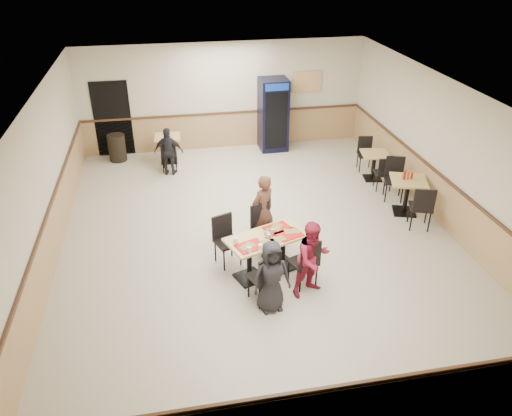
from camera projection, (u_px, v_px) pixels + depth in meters
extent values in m
plane|color=beige|center=(258.00, 235.00, 10.45)|extent=(10.00, 10.00, 0.00)
plane|color=silver|center=(258.00, 94.00, 8.99)|extent=(10.00, 10.00, 0.00)
plane|color=beige|center=(224.00, 97.00, 14.01)|extent=(8.00, 0.00, 8.00)
plane|color=beige|center=(346.00, 359.00, 5.43)|extent=(8.00, 0.00, 8.00)
plane|color=beige|center=(42.00, 187.00, 9.06)|extent=(0.00, 10.00, 10.00)
plane|color=beige|center=(446.00, 155.00, 10.37)|extent=(0.00, 10.00, 10.00)
cube|color=tan|center=(225.00, 130.00, 14.48)|extent=(7.98, 0.03, 1.00)
cube|color=tan|center=(437.00, 197.00, 10.86)|extent=(0.03, 9.98, 1.00)
cube|color=#472B19|center=(224.00, 113.00, 14.21)|extent=(7.98, 0.04, 0.06)
cube|color=black|center=(113.00, 119.00, 13.70)|extent=(1.00, 0.02, 2.10)
cube|color=orange|center=(307.00, 82.00, 14.23)|extent=(0.85, 0.02, 0.60)
cube|color=black|center=(249.00, 277.00, 9.14)|extent=(0.60, 0.60, 0.04)
cylinder|color=black|center=(249.00, 260.00, 8.95)|extent=(0.09, 0.09, 0.71)
cube|color=#DABA6A|center=(249.00, 243.00, 8.78)|extent=(0.94, 0.94, 0.04)
cube|color=black|center=(283.00, 265.00, 9.47)|extent=(0.60, 0.60, 0.04)
cylinder|color=black|center=(283.00, 249.00, 9.28)|extent=(0.09, 0.09, 0.71)
cube|color=#DABA6A|center=(284.00, 232.00, 9.11)|extent=(0.94, 0.94, 0.04)
imported|color=black|center=(271.00, 277.00, 8.12)|extent=(0.68, 0.49, 1.29)
imported|color=maroon|center=(313.00, 259.00, 8.47)|extent=(0.83, 0.74, 1.39)
imported|color=brown|center=(263.00, 211.00, 9.82)|extent=(0.66, 0.59, 1.51)
imported|color=black|center=(169.00, 152.00, 12.75)|extent=(0.78, 0.44, 1.26)
cube|color=red|center=(288.00, 235.00, 8.97)|extent=(0.56, 0.49, 0.02)
cube|color=red|center=(277.00, 228.00, 9.16)|extent=(0.56, 0.49, 0.02)
cube|color=red|center=(250.00, 246.00, 8.64)|extent=(0.56, 0.49, 0.02)
cylinder|color=silver|center=(292.00, 232.00, 9.06)|extent=(0.24, 0.24, 0.01)
cube|color=tan|center=(292.00, 231.00, 9.06)|extent=(0.28, 0.20, 0.02)
cylinder|color=silver|center=(278.00, 240.00, 8.82)|extent=(0.24, 0.24, 0.01)
cube|color=tan|center=(278.00, 240.00, 8.81)|extent=(0.32, 0.28, 0.02)
cylinder|color=silver|center=(248.00, 247.00, 8.62)|extent=(0.24, 0.24, 0.01)
cube|color=tan|center=(248.00, 247.00, 8.62)|extent=(0.32, 0.31, 0.02)
cylinder|color=silver|center=(277.00, 228.00, 9.19)|extent=(0.24, 0.24, 0.01)
cube|color=tan|center=(277.00, 227.00, 9.18)|extent=(0.30, 0.32, 0.02)
cylinder|color=silver|center=(267.00, 243.00, 8.74)|extent=(0.24, 0.24, 0.01)
cube|color=tan|center=(267.00, 242.00, 8.74)|extent=(0.29, 0.20, 0.02)
cylinder|color=white|center=(260.00, 247.00, 8.55)|extent=(0.08, 0.08, 0.10)
cylinder|color=white|center=(236.00, 240.00, 8.72)|extent=(0.08, 0.08, 0.10)
cylinder|color=white|center=(249.00, 250.00, 8.47)|extent=(0.08, 0.08, 0.10)
cylinder|color=silver|center=(268.00, 232.00, 8.96)|extent=(0.07, 0.07, 0.12)
cylinder|color=silver|center=(273.00, 232.00, 8.96)|extent=(0.07, 0.07, 0.12)
ellipsoid|color=silver|center=(268.00, 234.00, 8.90)|extent=(0.16, 0.16, 0.11)
cube|color=black|center=(404.00, 211.00, 11.28)|extent=(0.61, 0.61, 0.04)
cylinder|color=black|center=(406.00, 196.00, 11.09)|extent=(0.10, 0.10, 0.74)
cube|color=#DABA6A|center=(409.00, 181.00, 10.91)|extent=(0.96, 0.96, 0.04)
cube|color=black|center=(372.00, 178.00, 12.80)|extent=(0.49, 0.49, 0.04)
cylinder|color=black|center=(374.00, 166.00, 12.63)|extent=(0.09, 0.09, 0.64)
cube|color=#DABA6A|center=(375.00, 154.00, 12.47)|extent=(0.77, 0.77, 0.04)
cylinder|color=#B4140C|center=(404.00, 175.00, 10.87)|extent=(0.06, 0.06, 0.20)
cylinder|color=#CA531A|center=(408.00, 175.00, 10.90)|extent=(0.06, 0.06, 0.17)
cylinder|color=#B4140C|center=(412.00, 176.00, 10.92)|extent=(0.05, 0.05, 0.14)
cube|color=black|center=(169.00, 161.00, 13.77)|extent=(0.46, 0.46, 0.04)
cylinder|color=black|center=(168.00, 149.00, 13.60)|extent=(0.09, 0.09, 0.67)
cube|color=#DABA6A|center=(167.00, 137.00, 13.43)|extent=(0.71, 0.71, 0.04)
cube|color=black|center=(273.00, 115.00, 14.12)|extent=(0.78, 0.76, 2.04)
cube|color=black|center=(276.00, 121.00, 13.81)|extent=(0.62, 0.03, 1.61)
cube|color=navy|center=(277.00, 87.00, 13.35)|extent=(0.64, 0.03, 0.19)
cylinder|color=black|center=(117.00, 148.00, 13.67)|extent=(0.47, 0.47, 0.74)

